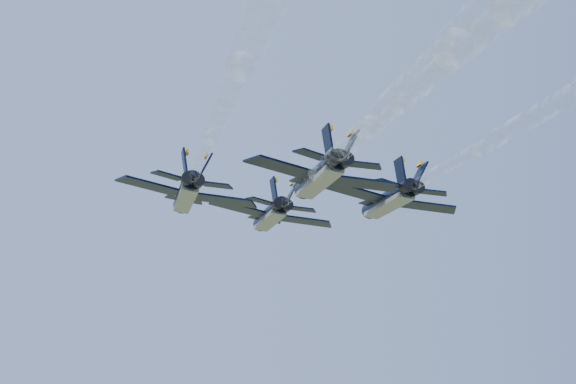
{
  "coord_description": "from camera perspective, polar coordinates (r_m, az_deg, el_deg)",
  "views": [
    {
      "loc": [
        -12.6,
        -90.97,
        84.65
      ],
      "look_at": [
        -3.79,
        1.96,
        103.42
      ],
      "focal_mm": 55.0,
      "sensor_mm": 36.0,
      "label": 1
    }
  ],
  "objects": [
    {
      "name": "jet_lead",
      "position": [
        103.95,
        -1.18,
        -1.55
      ],
      "size": [
        14.63,
        19.06,
        4.47
      ],
      "rotation": [
        0.0,
        0.16,
        0.09
      ],
      "color": "black"
    },
    {
      "name": "jet_left",
      "position": [
        91.85,
        -6.59,
        -0.16
      ],
      "size": [
        14.63,
        19.06,
        4.47
      ],
      "rotation": [
        0.0,
        0.16,
        0.09
      ],
      "color": "black"
    },
    {
      "name": "jet_right",
      "position": [
        95.31,
        6.45,
        -0.58
      ],
      "size": [
        14.63,
        19.06,
        4.47
      ],
      "rotation": [
        0.0,
        0.16,
        0.09
      ],
      "color": "black"
    },
    {
      "name": "jet_slot",
      "position": [
        83.04,
        2.0,
        0.97
      ],
      "size": [
        14.63,
        19.06,
        4.47
      ],
      "rotation": [
        0.0,
        0.16,
        0.09
      ],
      "color": "black"
    },
    {
      "name": "smoke_trail_lead",
      "position": [
        54.26,
        8.3,
        7.87
      ],
      "size": [
        8.35,
        68.19,
        2.69
      ],
      "rotation": [
        0.0,
        0.16,
        0.09
      ],
      "color": "white"
    }
  ]
}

